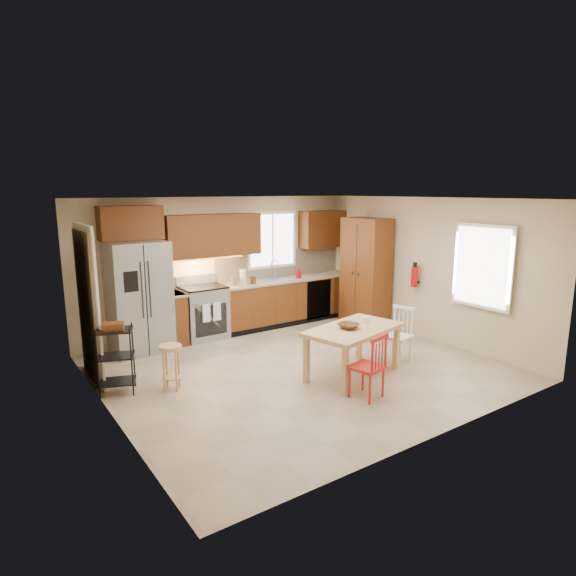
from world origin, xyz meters
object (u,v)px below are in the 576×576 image
(range_stove, at_px, (204,313))
(dining_table, at_px, (353,352))
(chair_white, at_px, (397,335))
(utility_cart, at_px, (116,360))
(pantry, at_px, (365,272))
(chair_red, at_px, (367,366))
(refrigerator, at_px, (139,297))
(table_jar, at_px, (366,321))
(fire_extinguisher, at_px, (414,277))
(table_bowl, at_px, (349,329))
(bar_stool, at_px, (171,368))
(soap_bottle, at_px, (299,273))

(range_stove, xyz_separation_m, dining_table, (1.00, -2.86, -0.11))
(chair_white, distance_m, utility_cart, 4.10)
(dining_table, bearing_deg, pantry, 30.32)
(dining_table, xyz_separation_m, chair_red, (-0.35, -0.65, 0.07))
(refrigerator, height_order, table_jar, refrigerator)
(refrigerator, relative_size, fire_extinguisher, 5.06)
(table_bowl, xyz_separation_m, bar_stool, (-2.23, 1.00, -0.40))
(refrigerator, bearing_deg, table_bowl, -53.73)
(table_bowl, xyz_separation_m, utility_cart, (-2.86, 1.31, -0.26))
(table_jar, relative_size, utility_cart, 0.13)
(table_bowl, xyz_separation_m, table_jar, (0.41, 0.09, 0.03))
(refrigerator, distance_m, table_jar, 3.67)
(chair_red, bearing_deg, range_stove, 87.32)
(refrigerator, height_order, range_stove, refrigerator)
(soap_bottle, xyz_separation_m, dining_table, (-1.03, -2.78, -0.64))
(dining_table, relative_size, chair_red, 1.70)
(dining_table, height_order, bar_stool, dining_table)
(table_bowl, distance_m, table_jar, 0.42)
(dining_table, bearing_deg, range_stove, 96.08)
(soap_bottle, height_order, pantry, pantry)
(range_stove, relative_size, pantry, 0.44)
(chair_red, bearing_deg, refrigerator, 104.38)
(table_jar, bearing_deg, pantry, 46.99)
(dining_table, distance_m, utility_cart, 3.23)
(chair_red, distance_m, chair_white, 1.48)
(pantry, xyz_separation_m, table_jar, (-1.67, -1.79, -0.31))
(refrigerator, bearing_deg, chair_white, -41.63)
(pantry, xyz_separation_m, fire_extinguisher, (0.20, -1.05, 0.05))
(dining_table, bearing_deg, bar_stool, 143.65)
(fire_extinguisher, relative_size, table_jar, 3.16)
(fire_extinguisher, distance_m, bar_stool, 4.58)
(bar_stool, bearing_deg, range_stove, 56.68)
(dining_table, distance_m, chair_white, 0.95)
(fire_extinguisher, distance_m, chair_red, 3.01)
(refrigerator, distance_m, table_bowl, 3.48)
(range_stove, bearing_deg, chair_white, -55.31)
(soap_bottle, relative_size, table_jar, 1.68)
(range_stove, relative_size, table_jar, 8.08)
(dining_table, xyz_separation_m, chair_white, (0.95, 0.05, 0.07))
(chair_white, relative_size, bar_stool, 1.38)
(chair_white, bearing_deg, range_stove, 21.58)
(fire_extinguisher, height_order, bar_stool, fire_extinguisher)
(bar_stool, bearing_deg, table_bowl, -21.95)
(pantry, height_order, utility_cart, pantry)
(refrigerator, relative_size, soap_bottle, 9.53)
(chair_white, relative_size, utility_cart, 0.94)
(refrigerator, bearing_deg, pantry, -12.62)
(table_jar, distance_m, bar_stool, 2.82)
(range_stove, relative_size, utility_cart, 1.02)
(pantry, bearing_deg, bar_stool, -168.45)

